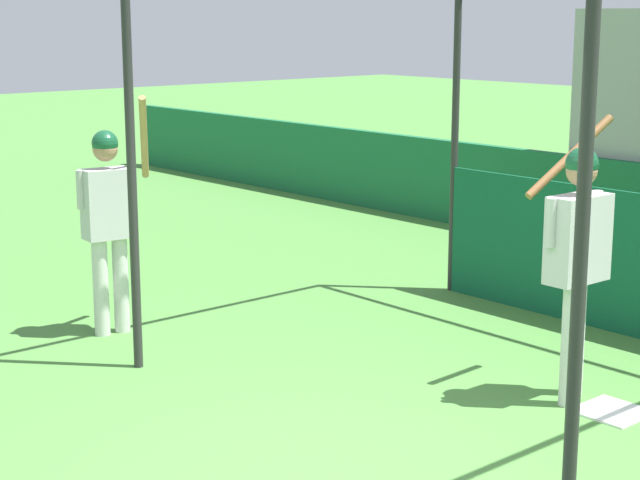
# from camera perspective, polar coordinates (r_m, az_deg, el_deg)

# --- Properties ---
(ground_plane) EXTENTS (60.00, 60.00, 0.00)m
(ground_plane) POSITION_cam_1_polar(r_m,az_deg,el_deg) (6.42, -0.32, -12.52)
(ground_plane) COLOR #477F38
(batting_cage) EXTENTS (4.04, 3.64, 2.87)m
(batting_cage) POSITION_cam_1_polar(r_m,az_deg,el_deg) (8.67, 14.18, 1.92)
(batting_cage) COLOR #282828
(batting_cage) RESTS_ON ground
(home_plate) EXTENTS (0.44, 0.44, 0.02)m
(home_plate) POSITION_cam_1_polar(r_m,az_deg,el_deg) (7.63, 15.34, -8.81)
(home_plate) COLOR white
(home_plate) RESTS_ON ground
(player_batter) EXTENTS (0.54, 0.96, 1.95)m
(player_batter) POSITION_cam_1_polar(r_m,az_deg,el_deg) (7.53, 13.56, -0.43)
(player_batter) COLOR silver
(player_batter) RESTS_ON ground
(player_waiting) EXTENTS (0.49, 0.76, 2.02)m
(player_waiting) POSITION_cam_1_polar(r_m,az_deg,el_deg) (9.06, -11.19, 1.43)
(player_waiting) COLOR silver
(player_waiting) RESTS_ON ground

